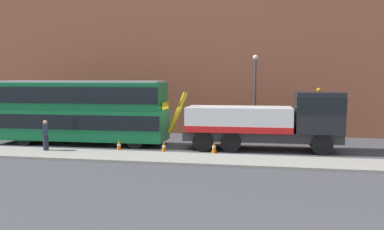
# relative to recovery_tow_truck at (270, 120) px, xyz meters

# --- Properties ---
(ground_plane) EXTENTS (120.00, 120.00, 0.00)m
(ground_plane) POSITION_rel_recovery_tow_truck_xyz_m (-5.65, 0.37, -1.76)
(ground_plane) COLOR #424247
(near_kerb) EXTENTS (60.00, 2.80, 0.15)m
(near_kerb) POSITION_rel_recovery_tow_truck_xyz_m (-5.65, -3.83, -1.68)
(near_kerb) COLOR gray
(near_kerb) RESTS_ON ground_plane
(building_facade) EXTENTS (60.00, 1.50, 16.00)m
(building_facade) POSITION_rel_recovery_tow_truck_xyz_m (-5.65, 6.88, 6.31)
(building_facade) COLOR #935138
(building_facade) RESTS_ON ground_plane
(recovery_tow_truck) EXTENTS (10.17, 2.84, 3.67)m
(recovery_tow_truck) POSITION_rel_recovery_tow_truck_xyz_m (0.00, 0.00, 0.00)
(recovery_tow_truck) COLOR #2D2D2D
(recovery_tow_truck) RESTS_ON ground_plane
(double_decker_bus) EXTENTS (11.09, 2.79, 4.06)m
(double_decker_bus) POSITION_rel_recovery_tow_truck_xyz_m (-11.81, -0.01, 0.47)
(double_decker_bus) COLOR #146B38
(double_decker_bus) RESTS_ON ground_plane
(pedestrian_onlooker) EXTENTS (0.41, 0.47, 1.71)m
(pedestrian_onlooker) POSITION_rel_recovery_tow_truck_xyz_m (-12.43, -3.22, -0.77)
(pedestrian_onlooker) COLOR #232333
(pedestrian_onlooker) RESTS_ON near_kerb
(traffic_cone_near_bus) EXTENTS (0.36, 0.36, 0.72)m
(traffic_cone_near_bus) POSITION_rel_recovery_tow_truck_xyz_m (-8.48, -2.12, -1.42)
(traffic_cone_near_bus) COLOR orange
(traffic_cone_near_bus) RESTS_ON ground_plane
(traffic_cone_midway) EXTENTS (0.36, 0.36, 0.72)m
(traffic_cone_midway) POSITION_rel_recovery_tow_truck_xyz_m (-5.81, -2.16, -1.42)
(traffic_cone_midway) COLOR orange
(traffic_cone_midway) RESTS_ON ground_plane
(traffic_cone_near_truck) EXTENTS (0.36, 0.36, 0.72)m
(traffic_cone_near_truck) POSITION_rel_recovery_tow_truck_xyz_m (-3.03, -1.76, -1.42)
(traffic_cone_near_truck) COLOR orange
(traffic_cone_near_truck) RESTS_ON ground_plane
(street_lamp) EXTENTS (0.36, 0.36, 5.83)m
(street_lamp) POSITION_rel_recovery_tow_truck_xyz_m (-1.05, 4.68, 1.71)
(street_lamp) COLOR #38383D
(street_lamp) RESTS_ON ground_plane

